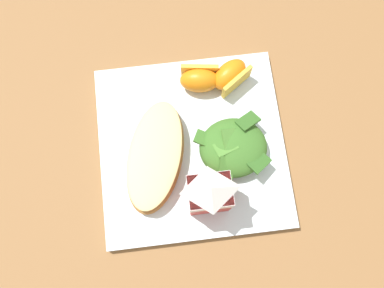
{
  "coord_description": "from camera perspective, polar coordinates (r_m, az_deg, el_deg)",
  "views": [
    {
      "loc": [
        0.02,
        0.15,
        0.62
      ],
      "look_at": [
        0.0,
        0.0,
        0.03
      ],
      "focal_mm": 38.09,
      "sensor_mm": 36.0,
      "label": 1
    }
  ],
  "objects": [
    {
      "name": "orange_wedge_middle",
      "position": [
        0.63,
        1.06,
        9.04
      ],
      "size": [
        0.06,
        0.04,
        0.04
      ],
      "color": "orange",
      "rests_on": "white_plate"
    },
    {
      "name": "orange_wedge_front",
      "position": [
        0.64,
        5.39,
        9.55
      ],
      "size": [
        0.07,
        0.06,
        0.04
      ],
      "color": "orange",
      "rests_on": "white_plate"
    },
    {
      "name": "milk_carton",
      "position": [
        0.55,
        2.44,
        -6.9
      ],
      "size": [
        0.06,
        0.05,
        0.11
      ],
      "color": "#B7332D",
      "rests_on": "white_plate"
    },
    {
      "name": "white_plate",
      "position": [
        0.63,
        0.0,
        -0.4
      ],
      "size": [
        0.28,
        0.28,
        0.02
      ],
      "primitive_type": "cube",
      "color": "silver",
      "rests_on": "ground"
    },
    {
      "name": "green_salad_pile",
      "position": [
        0.6,
        5.79,
        -0.51
      ],
      "size": [
        0.11,
        0.1,
        0.05
      ],
      "color": "#3D7028",
      "rests_on": "white_plate"
    },
    {
      "name": "cheesy_pizza_bread",
      "position": [
        0.6,
        -5.16,
        -1.75
      ],
      "size": [
        0.13,
        0.19,
        0.04
      ],
      "color": "#A87038",
      "rests_on": "white_plate"
    },
    {
      "name": "ground",
      "position": [
        0.63,
        0.0,
        -0.57
      ],
      "size": [
        3.0,
        3.0,
        0.0
      ],
      "primitive_type": "plane",
      "color": "olive"
    }
  ]
}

